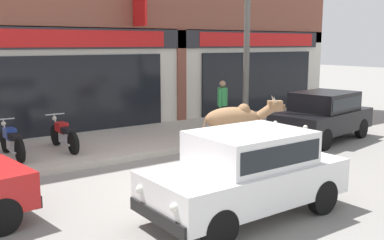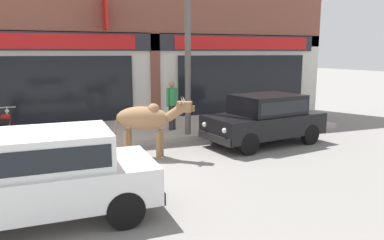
{
  "view_description": "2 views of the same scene",
  "coord_description": "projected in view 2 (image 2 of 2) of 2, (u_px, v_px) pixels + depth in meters",
  "views": [
    {
      "loc": [
        -5.2,
        -7.51,
        2.92
      ],
      "look_at": [
        0.87,
        1.0,
        1.12
      ],
      "focal_mm": 42.0,
      "sensor_mm": 36.0,
      "label": 1
    },
    {
      "loc": [
        -0.05,
        -8.18,
        2.67
      ],
      "look_at": [
        3.49,
        1.0,
        0.89
      ],
      "focal_mm": 35.0,
      "sensor_mm": 36.0,
      "label": 2
    }
  ],
  "objects": [
    {
      "name": "motorcycle_2",
      "position": [
        6.0,
        126.0,
        10.91
      ],
      "size": [
        0.52,
        1.81,
        0.88
      ],
      "color": "black",
      "rests_on": "sidewalk"
    },
    {
      "name": "ground_plane",
      "position": [
        57.0,
        179.0,
        8.01
      ],
      "size": [
        90.0,
        90.0,
        0.0
      ],
      "primitive_type": "plane",
      "color": "gray"
    },
    {
      "name": "car_3",
      "position": [
        45.0,
        172.0,
        5.88
      ],
      "size": [
        3.63,
        1.64,
        1.46
      ],
      "color": "black",
      "rests_on": "ground"
    },
    {
      "name": "utility_pole",
      "position": [
        188.0,
        30.0,
        11.1
      ],
      "size": [
        0.18,
        0.18,
        6.35
      ],
      "primitive_type": "cylinder",
      "color": "#595651",
      "rests_on": "sidewalk"
    },
    {
      "name": "cow",
      "position": [
        147.0,
        119.0,
        9.52
      ],
      "size": [
        1.91,
        1.35,
        1.61
      ],
      "color": "#936B47",
      "rests_on": "ground"
    },
    {
      "name": "car_0",
      "position": [
        265.0,
        117.0,
        10.94
      ],
      "size": [
        3.78,
        2.16,
        1.46
      ],
      "color": "black",
      "rests_on": "ground"
    },
    {
      "name": "pedestrian",
      "position": [
        172.0,
        100.0,
        12.12
      ],
      "size": [
        0.44,
        0.32,
        1.6
      ],
      "color": "#2D2D33",
      "rests_on": "sidewalk"
    },
    {
      "name": "sidewalk",
      "position": [
        53.0,
        137.0,
        11.68
      ],
      "size": [
        19.0,
        3.63,
        0.16
      ],
      "primitive_type": "cube",
      "color": "#B7AFA3",
      "rests_on": "ground"
    }
  ]
}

